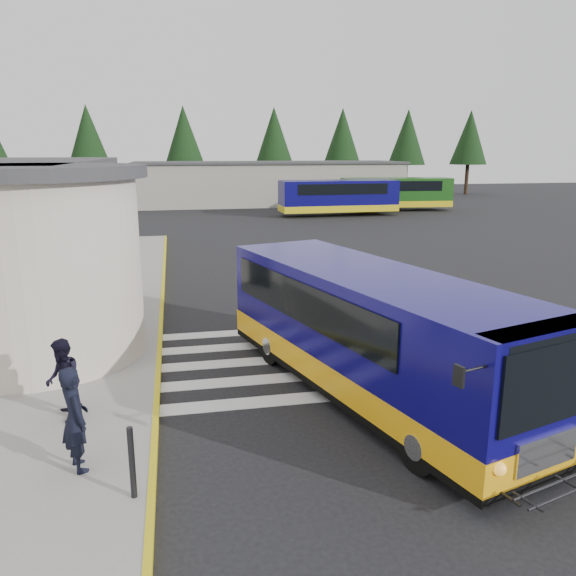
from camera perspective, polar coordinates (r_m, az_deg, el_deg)
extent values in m
plane|color=black|center=(15.63, 2.15, -6.00)|extent=(140.00, 140.00, 0.00)
cube|color=gray|center=(19.79, -27.20, -3.05)|extent=(10.00, 34.00, 0.15)
cube|color=gold|center=(19.02, -12.72, -2.45)|extent=(0.12, 34.00, 0.16)
cylinder|color=beige|center=(15.47, -24.36, 1.77)|extent=(5.20, 5.20, 4.50)
cylinder|color=#38383A|center=(15.20, -25.27, 10.65)|extent=(5.80, 5.80, 0.30)
cube|color=black|center=(19.93, -19.85, 1.27)|extent=(0.08, 1.20, 2.20)
cube|color=#38383A|center=(19.64, -18.77, 5.04)|extent=(1.20, 1.80, 0.12)
cube|color=silver|center=(12.65, 3.38, -10.95)|extent=(8.00, 0.55, 0.01)
cube|color=silver|center=(13.71, 2.08, -8.90)|extent=(8.00, 0.55, 0.01)
cube|color=silver|center=(14.79, 0.98, -7.15)|extent=(8.00, 0.55, 0.01)
cube|color=silver|center=(15.90, 0.05, -5.63)|extent=(8.00, 0.55, 0.01)
cube|color=silver|center=(17.01, -0.77, -4.31)|extent=(8.00, 0.55, 0.01)
cube|color=gray|center=(57.18, -1.96, 10.52)|extent=(26.00, 8.00, 4.00)
cube|color=#38383A|center=(57.09, -1.98, 12.62)|extent=(26.40, 8.40, 0.20)
cylinder|color=black|center=(64.94, -19.32, 9.98)|extent=(0.44, 0.44, 3.60)
cone|color=black|center=(64.86, -19.68, 14.39)|extent=(4.40, 4.40, 6.40)
cylinder|color=black|center=(64.40, -10.34, 10.50)|extent=(0.44, 0.44, 3.60)
cone|color=black|center=(64.32, -10.53, 14.95)|extent=(4.40, 4.40, 6.40)
cylinder|color=black|center=(65.40, -1.39, 10.76)|extent=(0.44, 0.44, 3.60)
cone|color=black|center=(65.32, -1.42, 15.15)|extent=(4.40, 4.40, 6.40)
cylinder|color=black|center=(67.27, 5.45, 10.79)|extent=(0.44, 0.44, 3.60)
cone|color=black|center=(67.19, 5.55, 15.05)|extent=(4.40, 4.40, 6.40)
cylinder|color=black|center=(70.01, 11.84, 10.68)|extent=(0.44, 0.44, 3.60)
cone|color=black|center=(69.94, 12.05, 14.77)|extent=(4.40, 4.40, 6.40)
cylinder|color=black|center=(73.52, 17.68, 10.47)|extent=(0.44, 0.44, 3.60)
cone|color=black|center=(73.45, 17.97, 14.36)|extent=(4.40, 4.40, 6.40)
cube|color=#0D075D|center=(12.40, 8.40, -3.78)|extent=(4.95, 9.38, 2.36)
cube|color=#F7AA10|center=(12.70, 8.25, -7.65)|extent=(4.98, 9.42, 0.56)
cube|color=black|center=(12.83, 8.20, -9.02)|extent=(4.97, 9.41, 0.22)
cube|color=black|center=(9.25, 25.44, -8.78)|extent=(2.14, 0.68, 1.26)
cube|color=silver|center=(9.70, 24.79, -14.86)|extent=(1.27, 0.42, 0.55)
cube|color=black|center=(12.25, 1.42, -1.52)|extent=(1.90, 6.38, 0.90)
cube|color=black|center=(13.64, 10.82, -0.17)|extent=(1.90, 6.38, 0.90)
cylinder|color=black|center=(10.03, 13.35, -15.29)|extent=(0.56, 1.01, 0.96)
cylinder|color=black|center=(11.48, 21.91, -12.06)|extent=(0.56, 1.01, 0.96)
cylinder|color=black|center=(14.33, -1.57, -5.83)|extent=(0.56, 1.01, 0.96)
cylinder|color=black|center=(15.38, 5.86, -4.51)|extent=(0.56, 1.01, 0.96)
cube|color=black|center=(7.94, 16.96, -8.56)|extent=(0.10, 0.19, 0.30)
imported|color=black|center=(10.01, -20.83, -12.29)|extent=(0.66, 0.77, 1.80)
imported|color=black|center=(11.85, -21.88, -8.68)|extent=(0.81, 0.93, 1.64)
cylinder|color=black|center=(9.14, -15.57, -16.72)|extent=(0.10, 0.10, 1.16)
cube|color=#0A064E|center=(47.09, 5.14, 9.35)|extent=(9.69, 2.82, 2.47)
cube|color=gold|center=(47.18, 5.11, 8.14)|extent=(9.72, 2.86, 0.54)
cube|color=black|center=(47.05, 5.16, 10.07)|extent=(7.55, 2.84, 0.86)
cube|color=#184913|center=(51.92, 10.90, 9.57)|extent=(9.84, 3.55, 2.46)
cube|color=gold|center=(52.00, 10.85, 8.48)|extent=(9.88, 3.59, 0.54)
cube|color=black|center=(51.88, 10.93, 10.22)|extent=(7.72, 3.41, 0.86)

